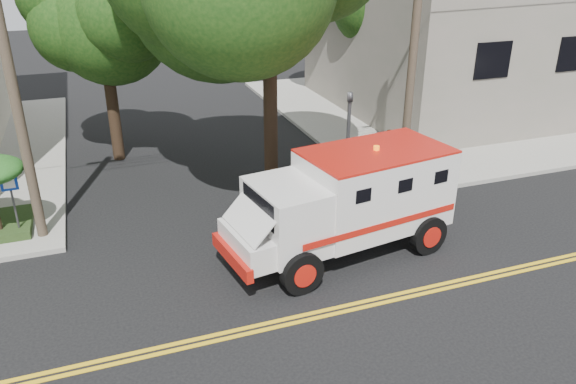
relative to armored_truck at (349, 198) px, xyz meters
name	(u,v)px	position (x,y,z in m)	size (l,w,h in m)	color
ground	(299,319)	(-2.33, -2.42, -1.62)	(100.00, 100.00, 0.00)	black
sidewalk_ne	(452,107)	(11.17, 11.08, -1.54)	(17.00, 17.00, 0.15)	gray
building_right	(479,43)	(12.67, 11.58, 1.53)	(14.00, 12.00, 6.00)	slate
utility_pole_left	(12,85)	(-7.93, 3.58, 2.88)	(0.28, 0.28, 9.00)	#382D23
utility_pole_right	(413,54)	(3.97, 3.78, 2.88)	(0.28, 0.28, 9.00)	#382D23
tree_left	(109,7)	(-5.01, 9.37, 4.11)	(4.48, 4.20, 7.70)	black
traffic_signal	(348,135)	(1.47, 3.18, 0.61)	(0.15, 0.18, 3.60)	#3F3F42
accessibility_sign	(12,197)	(-8.53, 3.76, -0.25)	(0.45, 0.10, 2.02)	#3F3F42
armored_truck	(349,198)	(0.00, 0.00, 0.00)	(6.52, 3.29, 2.84)	silver
pedestrian_a	(387,154)	(3.41, 3.95, -0.57)	(0.65, 0.43, 1.79)	gray
pedestrian_b	(418,162)	(4.12, 3.08, -0.64)	(0.80, 0.63, 1.65)	gray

